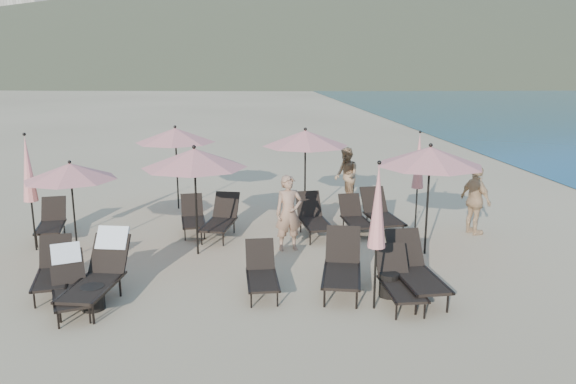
{
  "coord_description": "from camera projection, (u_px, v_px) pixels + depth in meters",
  "views": [
    {
      "loc": [
        -1.31,
        -9.69,
        4.18
      ],
      "look_at": [
        -0.08,
        3.5,
        1.1
      ],
      "focal_mm": 35.0,
      "sensor_mm": 36.0,
      "label": 1
    }
  ],
  "objects": [
    {
      "name": "ground",
      "position": [
        310.0,
        291.0,
        10.47
      ],
      "size": [
        800.0,
        800.0,
        0.0
      ],
      "primitive_type": "plane",
      "color": "#D6BA8C",
      "rests_on": "ground"
    },
    {
      "name": "volcanic_headland",
      "position": [
        368.0,
        20.0,
        304.44
      ],
      "size": [
        690.0,
        690.0,
        55.0
      ],
      "color": "brown",
      "rests_on": "ground"
    },
    {
      "name": "hotel_skyline",
      "position": [
        33.0,
        18.0,
        259.56
      ],
      "size": [
        109.0,
        82.0,
        55.0
      ],
      "color": "beige",
      "rests_on": "ground"
    },
    {
      "name": "lounger_0",
      "position": [
        53.0,
        269.0,
        10.41
      ],
      "size": [
        0.87,
        1.65,
        0.9
      ],
      "rotation": [
        0.0,
        0.0,
        0.18
      ],
      "color": "black",
      "rests_on": "ground"
    },
    {
      "name": "lounger_1",
      "position": [
        100.0,
        270.0,
        9.99
      ],
      "size": [
        1.02,
        1.96,
        1.17
      ],
      "rotation": [
        0.0,
        0.0,
        -0.19
      ],
      "color": "black",
      "rests_on": "ground"
    },
    {
      "name": "lounger_2",
      "position": [
        262.0,
        272.0,
        10.37
      ],
      "size": [
        0.59,
        1.47,
        0.84
      ],
      "rotation": [
        0.0,
        0.0,
        0.02
      ],
      "color": "black",
      "rests_on": "ground"
    },
    {
      "name": "lounger_3",
      "position": [
        342.0,
        265.0,
        10.47
      ],
      "size": [
        1.03,
        1.88,
        1.02
      ],
      "rotation": [
        0.0,
        0.0,
        -0.21
      ],
      "color": "black",
      "rests_on": "ground"
    },
    {
      "name": "lounger_4",
      "position": [
        399.0,
        280.0,
        9.94
      ],
      "size": [
        0.6,
        1.54,
        0.88
      ],
      "rotation": [
        0.0,
        0.0,
        0.0
      ],
      "color": "black",
      "rests_on": "ground"
    },
    {
      "name": "lounger_5",
      "position": [
        415.0,
        269.0,
        10.25
      ],
      "size": [
        0.78,
        1.83,
        1.03
      ],
      "rotation": [
        0.0,
        0.0,
        0.05
      ],
      "color": "black",
      "rests_on": "ground"
    },
    {
      "name": "lounger_6",
      "position": [
        51.0,
        221.0,
        13.6
      ],
      "size": [
        0.81,
        1.6,
        0.88
      ],
      "rotation": [
        0.0,
        0.0,
        0.16
      ],
      "color": "black",
      "rests_on": "ground"
    },
    {
      "name": "lounger_7",
      "position": [
        193.0,
        216.0,
        14.07
      ],
      "size": [
        0.73,
        1.53,
        0.85
      ],
      "rotation": [
        0.0,
        0.0,
        0.12
      ],
      "color": "black",
      "rests_on": "ground"
    },
    {
      "name": "lounger_8",
      "position": [
        221.0,
        218.0,
        13.74
      ],
      "size": [
        1.02,
        1.76,
        0.95
      ],
      "rotation": [
        0.0,
        0.0,
        -0.25
      ],
      "color": "black",
      "rests_on": "ground"
    },
    {
      "name": "lounger_9",
      "position": [
        313.0,
        217.0,
        13.81
      ],
      "size": [
        0.79,
        1.72,
        0.96
      ],
      "rotation": [
        0.0,
        0.0,
        0.1
      ],
      "color": "black",
      "rests_on": "ground"
    },
    {
      "name": "lounger_10",
      "position": [
        355.0,
        217.0,
        14.05
      ],
      "size": [
        0.65,
        1.51,
        0.85
      ],
      "rotation": [
        0.0,
        0.0,
        0.06
      ],
      "color": "black",
      "rests_on": "ground"
    },
    {
      "name": "lounger_11",
      "position": [
        381.0,
        213.0,
        14.18
      ],
      "size": [
        0.84,
        1.77,
        0.98
      ],
      "rotation": [
        0.0,
        0.0,
        0.11
      ],
      "color": "black",
      "rests_on": "ground"
    },
    {
      "name": "lounger_12",
      "position": [
        69.0,
        281.0,
        9.71
      ],
      "size": [
        1.05,
        1.68,
        0.99
      ],
      "rotation": [
        0.0,
        0.0,
        0.33
      ],
      "color": "black",
      "rests_on": "ground"
    },
    {
      "name": "umbrella_open_0",
      "position": [
        70.0,
        172.0,
        12.04
      ],
      "size": [
        1.98,
        1.98,
        2.13
      ],
      "color": "black",
      "rests_on": "ground"
    },
    {
      "name": "umbrella_open_1",
      "position": [
        194.0,
        158.0,
        12.02
      ],
      "size": [
        2.28,
        2.28,
        2.45
      ],
      "color": "black",
      "rests_on": "ground"
    },
    {
      "name": "umbrella_open_2",
      "position": [
        430.0,
        156.0,
        12.04
      ],
      "size": [
        2.31,
        2.31,
        2.49
      ],
      "color": "black",
      "rests_on": "ground"
    },
    {
      "name": "umbrella_open_3",
      "position": [
        175.0,
        135.0,
        15.9
      ],
      "size": [
        2.26,
        2.26,
        2.43
      ],
      "color": "black",
      "rests_on": "ground"
    },
    {
      "name": "umbrella_open_4",
      "position": [
        305.0,
        138.0,
        14.94
      ],
      "size": [
        2.31,
        2.31,
        2.48
      ],
      "color": "black",
      "rests_on": "ground"
    },
    {
      "name": "umbrella_closed_0",
      "position": [
        378.0,
        207.0,
        9.34
      ],
      "size": [
        0.3,
        0.3,
        2.61
      ],
      "color": "black",
      "rests_on": "ground"
    },
    {
      "name": "umbrella_closed_1",
      "position": [
        419.0,
        161.0,
        13.95
      ],
      "size": [
        0.3,
        0.3,
        2.53
      ],
      "color": "black",
      "rests_on": "ground"
    },
    {
      "name": "umbrella_closed_2",
      "position": [
        28.0,
        170.0,
        12.35
      ],
      "size": [
        0.31,
        0.31,
        2.68
      ],
      "color": "black",
      "rests_on": "ground"
    },
    {
      "name": "side_table_0",
      "position": [
        93.0,
        298.0,
        9.68
      ],
      "size": [
        0.41,
        0.41,
        0.42
      ],
      "primitive_type": "cylinder",
      "color": "black",
      "rests_on": "ground"
    },
    {
      "name": "side_table_1",
      "position": [
        389.0,
        285.0,
        10.21
      ],
      "size": [
        0.36,
        0.36,
        0.44
      ],
      "primitive_type": "cylinder",
      "color": "black",
      "rests_on": "ground"
    },
    {
      "name": "beachgoer_a",
      "position": [
        289.0,
        213.0,
        12.62
      ],
      "size": [
        0.69,
        0.51,
        1.72
      ],
      "primitive_type": "imported",
      "rotation": [
        0.0,
        0.0,
        0.17
      ],
      "color": "#9E7256",
      "rests_on": "ground"
    },
    {
      "name": "beachgoer_b",
      "position": [
        346.0,
        176.0,
        16.78
      ],
      "size": [
        0.75,
        0.91,
        1.7
      ],
      "primitive_type": "imported",
      "rotation": [
        0.0,
        0.0,
        -1.43
      ],
      "color": "#A27A53",
      "rests_on": "ground"
    },
    {
      "name": "beachgoer_c",
      "position": [
        476.0,
        200.0,
        13.8
      ],
      "size": [
        0.7,
        1.09,
        1.72
      ],
      "primitive_type": "imported",
      "rotation": [
        0.0,
        0.0,
        1.87
      ],
      "color": "tan",
      "rests_on": "ground"
    }
  ]
}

